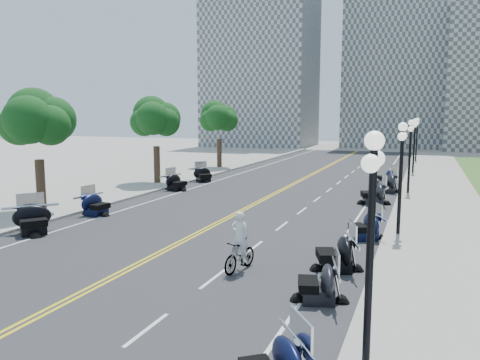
% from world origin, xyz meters
% --- Properties ---
extents(ground, '(160.00, 160.00, 0.00)m').
position_xyz_m(ground, '(0.00, 0.00, 0.00)').
color(ground, gray).
extents(road, '(16.00, 90.00, 0.01)m').
position_xyz_m(road, '(0.00, 10.00, 0.00)').
color(road, '#333335').
rests_on(road, ground).
extents(centerline_yellow_a, '(0.12, 90.00, 0.00)m').
position_xyz_m(centerline_yellow_a, '(-0.12, 10.00, 0.01)').
color(centerline_yellow_a, yellow).
rests_on(centerline_yellow_a, road).
extents(centerline_yellow_b, '(0.12, 90.00, 0.00)m').
position_xyz_m(centerline_yellow_b, '(0.12, 10.00, 0.01)').
color(centerline_yellow_b, yellow).
rests_on(centerline_yellow_b, road).
extents(edge_line_north, '(0.12, 90.00, 0.00)m').
position_xyz_m(edge_line_north, '(6.40, 10.00, 0.01)').
color(edge_line_north, white).
rests_on(edge_line_north, road).
extents(edge_line_south, '(0.12, 90.00, 0.00)m').
position_xyz_m(edge_line_south, '(-6.40, 10.00, 0.01)').
color(edge_line_south, white).
rests_on(edge_line_south, road).
extents(lane_dash_4, '(0.12, 2.00, 0.00)m').
position_xyz_m(lane_dash_4, '(3.20, -8.00, 0.01)').
color(lane_dash_4, white).
rests_on(lane_dash_4, road).
extents(lane_dash_5, '(0.12, 2.00, 0.00)m').
position_xyz_m(lane_dash_5, '(3.20, -4.00, 0.01)').
color(lane_dash_5, white).
rests_on(lane_dash_5, road).
extents(lane_dash_6, '(0.12, 2.00, 0.00)m').
position_xyz_m(lane_dash_6, '(3.20, 0.00, 0.01)').
color(lane_dash_6, white).
rests_on(lane_dash_6, road).
extents(lane_dash_7, '(0.12, 2.00, 0.00)m').
position_xyz_m(lane_dash_7, '(3.20, 4.00, 0.01)').
color(lane_dash_7, white).
rests_on(lane_dash_7, road).
extents(lane_dash_8, '(0.12, 2.00, 0.00)m').
position_xyz_m(lane_dash_8, '(3.20, 8.00, 0.01)').
color(lane_dash_8, white).
rests_on(lane_dash_8, road).
extents(lane_dash_9, '(0.12, 2.00, 0.00)m').
position_xyz_m(lane_dash_9, '(3.20, 12.00, 0.01)').
color(lane_dash_9, white).
rests_on(lane_dash_9, road).
extents(lane_dash_10, '(0.12, 2.00, 0.00)m').
position_xyz_m(lane_dash_10, '(3.20, 16.00, 0.01)').
color(lane_dash_10, white).
rests_on(lane_dash_10, road).
extents(lane_dash_11, '(0.12, 2.00, 0.00)m').
position_xyz_m(lane_dash_11, '(3.20, 20.00, 0.01)').
color(lane_dash_11, white).
rests_on(lane_dash_11, road).
extents(lane_dash_12, '(0.12, 2.00, 0.00)m').
position_xyz_m(lane_dash_12, '(3.20, 24.00, 0.01)').
color(lane_dash_12, white).
rests_on(lane_dash_12, road).
extents(lane_dash_13, '(0.12, 2.00, 0.00)m').
position_xyz_m(lane_dash_13, '(3.20, 28.00, 0.01)').
color(lane_dash_13, white).
rests_on(lane_dash_13, road).
extents(lane_dash_14, '(0.12, 2.00, 0.00)m').
position_xyz_m(lane_dash_14, '(3.20, 32.00, 0.01)').
color(lane_dash_14, white).
rests_on(lane_dash_14, road).
extents(lane_dash_15, '(0.12, 2.00, 0.00)m').
position_xyz_m(lane_dash_15, '(3.20, 36.00, 0.01)').
color(lane_dash_15, white).
rests_on(lane_dash_15, road).
extents(lane_dash_16, '(0.12, 2.00, 0.00)m').
position_xyz_m(lane_dash_16, '(3.20, 40.00, 0.01)').
color(lane_dash_16, white).
rests_on(lane_dash_16, road).
extents(lane_dash_17, '(0.12, 2.00, 0.00)m').
position_xyz_m(lane_dash_17, '(3.20, 44.00, 0.01)').
color(lane_dash_17, white).
rests_on(lane_dash_17, road).
extents(lane_dash_18, '(0.12, 2.00, 0.00)m').
position_xyz_m(lane_dash_18, '(3.20, 48.00, 0.01)').
color(lane_dash_18, white).
rests_on(lane_dash_18, road).
extents(lane_dash_19, '(0.12, 2.00, 0.00)m').
position_xyz_m(lane_dash_19, '(3.20, 52.00, 0.01)').
color(lane_dash_19, white).
rests_on(lane_dash_19, road).
extents(sidewalk_north, '(5.00, 90.00, 0.15)m').
position_xyz_m(sidewalk_north, '(10.50, 10.00, 0.07)').
color(sidewalk_north, '#9E9991').
rests_on(sidewalk_north, ground).
extents(sidewalk_south, '(5.00, 90.00, 0.15)m').
position_xyz_m(sidewalk_south, '(-10.50, 10.00, 0.07)').
color(sidewalk_south, '#9E9991').
rests_on(sidewalk_south, ground).
extents(distant_block_a, '(18.00, 14.00, 26.00)m').
position_xyz_m(distant_block_a, '(-18.00, 62.00, 13.00)').
color(distant_block_a, gray).
rests_on(distant_block_a, ground).
extents(distant_block_b, '(16.00, 12.00, 30.00)m').
position_xyz_m(distant_block_b, '(4.00, 68.00, 15.00)').
color(distant_block_b, gray).
rests_on(distant_block_b, ground).
extents(street_lamp_1, '(0.50, 1.20, 4.90)m').
position_xyz_m(street_lamp_1, '(8.60, -8.00, 2.60)').
color(street_lamp_1, black).
rests_on(street_lamp_1, sidewalk_north).
extents(street_lamp_2, '(0.50, 1.20, 4.90)m').
position_xyz_m(street_lamp_2, '(8.60, 4.00, 2.60)').
color(street_lamp_2, black).
rests_on(street_lamp_2, sidewalk_north).
extents(street_lamp_3, '(0.50, 1.20, 4.90)m').
position_xyz_m(street_lamp_3, '(8.60, 16.00, 2.60)').
color(street_lamp_3, black).
rests_on(street_lamp_3, sidewalk_north).
extents(street_lamp_4, '(0.50, 1.20, 4.90)m').
position_xyz_m(street_lamp_4, '(8.60, 28.00, 2.60)').
color(street_lamp_4, black).
rests_on(street_lamp_4, sidewalk_north).
extents(street_lamp_5, '(0.50, 1.20, 4.90)m').
position_xyz_m(street_lamp_5, '(8.60, 40.00, 2.60)').
color(street_lamp_5, black).
rests_on(street_lamp_5, sidewalk_north).
extents(tree_2, '(4.80, 4.80, 9.20)m').
position_xyz_m(tree_2, '(-10.00, 2.00, 4.75)').
color(tree_2, '#235619').
rests_on(tree_2, sidewalk_south).
extents(tree_3, '(4.80, 4.80, 9.20)m').
position_xyz_m(tree_3, '(-10.00, 14.00, 4.75)').
color(tree_3, '#235619').
rests_on(tree_3, sidewalk_south).
extents(tree_4, '(4.80, 4.80, 9.20)m').
position_xyz_m(tree_4, '(-10.00, 26.00, 4.75)').
color(tree_4, '#235619').
rests_on(tree_4, sidewalk_south).
extents(motorcycle_n_4, '(2.25, 2.25, 1.27)m').
position_xyz_m(motorcycle_n_4, '(6.85, -4.59, 0.64)').
color(motorcycle_n_4, black).
rests_on(motorcycle_n_4, road).
extents(motorcycle_n_5, '(2.56, 2.56, 1.39)m').
position_xyz_m(motorcycle_n_5, '(6.82, -1.65, 0.70)').
color(motorcycle_n_5, black).
rests_on(motorcycle_n_5, road).
extents(motorcycle_n_6, '(2.53, 2.53, 1.31)m').
position_xyz_m(motorcycle_n_6, '(7.26, 2.99, 0.65)').
color(motorcycle_n_6, black).
rests_on(motorcycle_n_6, road).
extents(motorcycle_n_8, '(2.67, 2.67, 1.52)m').
position_xyz_m(motorcycle_n_8, '(6.76, 11.50, 0.76)').
color(motorcycle_n_8, black).
rests_on(motorcycle_n_8, road).
extents(motorcycle_n_9, '(2.70, 2.70, 1.53)m').
position_xyz_m(motorcycle_n_9, '(7.11, 16.39, 0.77)').
color(motorcycle_n_9, black).
rests_on(motorcycle_n_9, road).
extents(motorcycle_n_10, '(2.29, 2.29, 1.23)m').
position_xyz_m(motorcycle_n_10, '(6.78, 20.80, 0.62)').
color(motorcycle_n_10, black).
rests_on(motorcycle_n_10, road).
extents(motorcycle_s_5, '(2.97, 2.97, 1.48)m').
position_xyz_m(motorcycle_s_5, '(-6.93, -1.67, 0.74)').
color(motorcycle_s_5, black).
rests_on(motorcycle_s_5, road).
extents(motorcycle_s_6, '(2.05, 2.05, 1.31)m').
position_xyz_m(motorcycle_s_6, '(-6.92, 2.72, 0.66)').
color(motorcycle_s_6, black).
rests_on(motorcycle_s_6, road).
extents(motorcycle_s_8, '(2.26, 2.26, 1.33)m').
position_xyz_m(motorcycle_s_8, '(-7.03, 11.76, 0.67)').
color(motorcycle_s_8, black).
rests_on(motorcycle_s_8, road).
extents(motorcycle_s_9, '(2.67, 2.67, 1.32)m').
position_xyz_m(motorcycle_s_9, '(-7.17, 16.47, 0.66)').
color(motorcycle_s_9, black).
rests_on(motorcycle_s_9, road).
extents(bicycle, '(0.89, 1.94, 1.12)m').
position_xyz_m(bicycle, '(3.73, -2.94, 0.56)').
color(bicycle, '#A51414').
rests_on(bicycle, road).
extents(cyclist_rider, '(0.65, 0.43, 1.78)m').
position_xyz_m(cyclist_rider, '(3.73, -2.94, 2.01)').
color(cyclist_rider, silver).
rests_on(cyclist_rider, bicycle).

